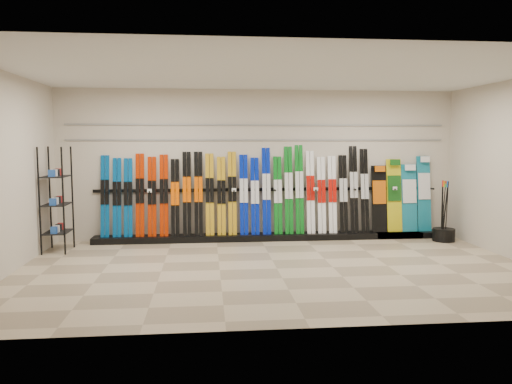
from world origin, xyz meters
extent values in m
plane|color=gray|center=(0.00, 0.00, 0.00)|extent=(8.00, 8.00, 0.00)
plane|color=beige|center=(0.00, 2.50, 1.50)|extent=(8.00, 0.00, 8.00)
plane|color=beige|center=(-4.00, 0.00, 1.50)|extent=(0.00, 5.00, 5.00)
plane|color=silver|center=(0.00, 0.00, 3.00)|extent=(8.00, 8.00, 0.00)
cube|color=black|center=(0.22, 2.28, 0.06)|extent=(8.00, 0.40, 0.12)
cube|color=#044A8C|center=(-3.05, 2.35, 0.91)|extent=(0.17, 0.26, 1.58)
cube|color=#044A8C|center=(-2.82, 2.35, 0.88)|extent=(0.17, 0.25, 1.53)
cube|color=#044A8C|center=(-2.61, 2.35, 0.88)|extent=(0.17, 0.25, 1.52)
cube|color=#AF2200|center=(-2.38, 2.36, 0.93)|extent=(0.17, 0.27, 1.61)
cube|color=#AF2200|center=(-2.15, 2.35, 0.89)|extent=(0.17, 0.26, 1.55)
cube|color=#AF2200|center=(-1.91, 2.35, 0.92)|extent=(0.17, 0.26, 1.59)
cube|color=black|center=(-1.70, 2.35, 0.87)|extent=(0.17, 0.25, 1.51)
cube|color=black|center=(-1.47, 2.36, 0.94)|extent=(0.17, 0.27, 1.65)
cube|color=black|center=(-1.24, 2.36, 0.94)|extent=(0.17, 0.27, 1.65)
cube|color=gold|center=(-1.02, 2.36, 0.92)|extent=(0.17, 0.27, 1.61)
cube|color=gold|center=(-0.79, 2.35, 0.89)|extent=(0.17, 0.26, 1.55)
cube|color=gold|center=(-0.57, 2.36, 0.94)|extent=(0.17, 0.27, 1.65)
cube|color=#031CB0|center=(-0.34, 2.35, 0.91)|extent=(0.17, 0.26, 1.59)
cube|color=#031CB0|center=(-0.11, 2.35, 0.88)|extent=(0.17, 0.25, 1.53)
cube|color=#031CB0|center=(0.12, 2.36, 0.98)|extent=(0.17, 0.29, 1.72)
cube|color=#0C721A|center=(0.35, 2.35, 0.89)|extent=(0.17, 0.26, 1.55)
cube|color=#0C721A|center=(0.57, 2.37, 0.99)|extent=(0.17, 0.29, 1.75)
cube|color=#0C721A|center=(0.79, 2.37, 1.01)|extent=(0.17, 0.29, 1.78)
cube|color=white|center=(1.02, 2.36, 0.95)|extent=(0.17, 0.28, 1.66)
cube|color=white|center=(1.24, 2.35, 0.89)|extent=(0.17, 0.26, 1.54)
cube|color=white|center=(1.47, 2.35, 0.90)|extent=(0.17, 0.26, 1.56)
cube|color=black|center=(1.70, 2.35, 0.90)|extent=(0.17, 0.26, 1.57)
cube|color=black|center=(1.92, 2.37, 1.00)|extent=(0.17, 0.29, 1.76)
cube|color=black|center=(2.14, 2.36, 0.97)|extent=(0.17, 0.28, 1.70)
cube|color=black|center=(2.45, 2.35, 0.80)|extent=(0.31, 0.21, 1.36)
cube|color=gold|center=(2.77, 2.35, 0.86)|extent=(0.31, 0.23, 1.49)
cube|color=#14728C|center=(3.09, 2.35, 0.81)|extent=(0.32, 0.22, 1.38)
cube|color=#14728C|center=(3.41, 2.36, 0.89)|extent=(0.28, 0.24, 1.55)
cube|color=black|center=(-3.75, 1.63, 0.94)|extent=(0.40, 0.60, 1.88)
cylinder|color=black|center=(3.60, 1.81, 0.12)|extent=(0.43, 0.43, 0.25)
cylinder|color=black|center=(3.58, 1.77, 0.61)|extent=(0.08, 0.05, 1.18)
cylinder|color=black|center=(3.57, 1.80, 0.61)|extent=(0.11, 0.06, 1.18)
cylinder|color=black|center=(3.61, 1.74, 0.61)|extent=(0.05, 0.14, 1.18)
cylinder|color=black|center=(3.59, 1.77, 0.61)|extent=(0.08, 0.08, 1.18)
cylinder|color=black|center=(3.59, 1.91, 0.61)|extent=(0.07, 0.14, 1.17)
cylinder|color=black|center=(3.61, 1.92, 0.61)|extent=(0.05, 0.12, 1.18)
cylinder|color=black|center=(3.58, 1.82, 0.61)|extent=(0.02, 0.11, 1.18)
cylinder|color=black|center=(3.58, 1.77, 0.61)|extent=(0.13, 0.03, 1.18)
cube|color=gray|center=(0.00, 2.48, 2.00)|extent=(7.60, 0.02, 0.03)
cube|color=gray|center=(0.00, 2.48, 2.30)|extent=(7.60, 0.02, 0.03)
camera|label=1|loc=(-1.08, -7.52, 1.97)|focal=35.00mm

